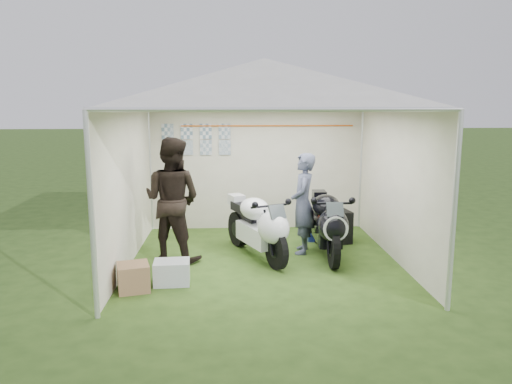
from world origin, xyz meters
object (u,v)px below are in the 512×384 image
person_dark_jacket (172,200)px  crate_1 (133,277)px  person_blue_jacket (303,204)px  motorcycle_white (259,225)px  canopy_tent (264,88)px  motorcycle_black (327,222)px  equipment_box (333,227)px  crate_0 (172,272)px  crate_2 (174,271)px  paddock_stand (318,233)px

person_dark_jacket → crate_1: (-0.37, -1.26, -0.76)m
person_blue_jacket → crate_1: 2.91m
person_blue_jacket → motorcycle_white: bearing=-59.6°
canopy_tent → motorcycle_black: canopy_tent is taller
canopy_tent → equipment_box: bearing=35.0°
canopy_tent → motorcycle_black: 2.26m
motorcycle_black → person_blue_jacket: (-0.35, 0.22, 0.25)m
motorcycle_black → person_dark_jacket: (-2.37, -0.05, 0.39)m
crate_0 → crate_2: bearing=88.1°
person_blue_jacket → crate_1: size_ratio=4.11×
equipment_box → crate_1: 3.66m
motorcycle_white → crate_0: motorcycle_white is taller
motorcycle_white → equipment_box: (1.32, 0.83, -0.25)m
motorcycle_black → crate_1: motorcycle_black is taller
motorcycle_white → paddock_stand: (1.09, 0.96, -0.39)m
person_dark_jacket → equipment_box: size_ratio=3.39×
paddock_stand → person_dark_jacket: person_dark_jacket is taller
person_dark_jacket → crate_2: person_dark_jacket is taller
person_blue_jacket → crate_0: person_blue_jacket is taller
crate_1 → crate_2: size_ratio=1.20×
motorcycle_white → crate_2: motorcycle_white is taller
crate_0 → crate_1: bearing=-154.8°
person_blue_jacket → equipment_box: (0.61, 0.56, -0.52)m
motorcycle_black → person_blue_jacket: person_blue_jacket is taller
crate_0 → crate_2: crate_0 is taller
paddock_stand → person_dark_jacket: (-2.40, -0.96, 0.80)m
equipment_box → crate_2: 3.06m
motorcycle_white → person_dark_jacket: size_ratio=0.97×
motorcycle_white → crate_0: size_ratio=3.91×
canopy_tent → crate_2: (-1.28, -0.83, -2.46)m
canopy_tent → crate_1: bearing=-145.3°
canopy_tent → motorcycle_white: (-0.07, 0.04, -2.05)m
motorcycle_black → crate_0: size_ratio=4.27×
person_dark_jacket → crate_2: 1.20m
motorcycle_white → motorcycle_black: 1.07m
crate_1 → crate_2: bearing=39.4°
canopy_tent → crate_2: canopy_tent is taller
canopy_tent → person_dark_jacket: 2.14m
equipment_box → person_dark_jacket: bearing=-162.4°
person_dark_jacket → person_blue_jacket: (2.02, 0.28, -0.14)m
paddock_stand → crate_1: 3.55m
motorcycle_black → person_blue_jacket: bearing=149.0°
paddock_stand → equipment_box: 0.30m
motorcycle_white → person_dark_jacket: person_dark_jacket is taller
motorcycle_black → person_blue_jacket: 0.49m
equipment_box → crate_2: size_ratio=1.70×
motorcycle_white → crate_1: (-1.68, -1.26, -0.36)m
person_dark_jacket → equipment_box: (2.63, 0.83, -0.66)m
motorcycle_white → paddock_stand: bearing=18.5°
motorcycle_white → person_dark_jacket: bearing=157.4°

